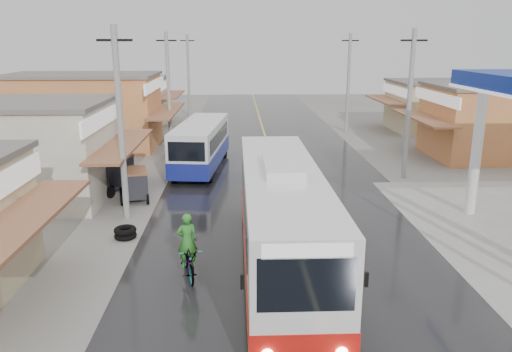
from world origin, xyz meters
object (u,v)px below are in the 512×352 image
(tyre_stack, at_px, (125,233))
(cyclist, at_px, (188,256))
(coach_bus, at_px, (281,218))
(tricycle_near, at_px, (134,183))
(tricycle_far, at_px, (111,172))
(second_bus, at_px, (201,144))

(tyre_stack, bearing_deg, cyclist, -50.78)
(coach_bus, distance_m, cyclist, 3.25)
(coach_bus, xyz_separation_m, tricycle_near, (-6.34, 7.54, -0.91))
(cyclist, bearing_deg, tyre_stack, 115.89)
(cyclist, height_order, tricycle_far, cyclist)
(coach_bus, height_order, tyre_stack, coach_bus)
(coach_bus, bearing_deg, tyre_stack, 154.08)
(tricycle_far, distance_m, tyre_stack, 6.66)
(cyclist, bearing_deg, second_bus, 78.87)
(tricycle_far, bearing_deg, tricycle_near, -22.23)
(coach_bus, relative_size, tricycle_far, 4.35)
(tyre_stack, bearing_deg, coach_bus, -25.77)
(tricycle_near, bearing_deg, tricycle_far, 119.75)
(coach_bus, height_order, tricycle_far, coach_bus)
(tricycle_far, bearing_deg, tyre_stack, -48.00)
(tricycle_near, bearing_deg, second_bus, 51.30)
(tricycle_near, distance_m, tyre_stack, 4.83)
(second_bus, height_order, tyre_stack, second_bus)
(second_bus, distance_m, tyre_stack, 11.04)
(tricycle_near, relative_size, tricycle_far, 0.76)
(tricycle_near, bearing_deg, tyre_stack, -97.16)
(tyre_stack, bearing_deg, tricycle_near, 96.68)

